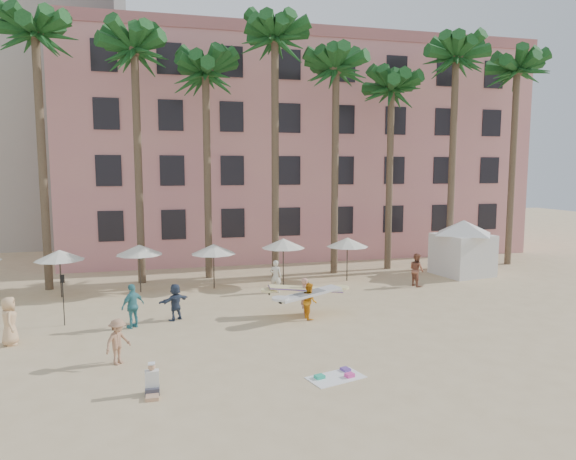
% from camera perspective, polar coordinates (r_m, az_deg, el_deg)
% --- Properties ---
extents(ground, '(120.00, 120.00, 0.00)m').
position_cam_1_polar(ground, '(17.81, -0.64, -15.34)').
color(ground, '#D1B789').
rests_on(ground, ground).
extents(pink_hotel, '(35.00, 14.00, 16.00)m').
position_cam_1_polar(pink_hotel, '(43.44, 0.44, 8.50)').
color(pink_hotel, '#DC8E85').
rests_on(pink_hotel, ground).
extents(palm_row, '(44.40, 5.40, 16.30)m').
position_cam_1_polar(palm_row, '(31.97, -6.27, 18.05)').
color(palm_row, brown).
rests_on(palm_row, ground).
extents(umbrella_row, '(22.50, 2.70, 2.73)m').
position_cam_1_polar(umbrella_row, '(28.90, -12.23, -2.07)').
color(umbrella_row, '#332B23').
rests_on(umbrella_row, ground).
extents(cabana, '(5.17, 5.17, 3.50)m').
position_cam_1_polar(cabana, '(34.32, 18.85, -1.34)').
color(cabana, silver).
rests_on(cabana, ground).
extents(beach_towel, '(2.01, 1.46, 0.14)m').
position_cam_1_polar(beach_towel, '(17.36, 5.42, -15.86)').
color(beach_towel, white).
rests_on(beach_towel, ground).
extents(carrier_yellow, '(3.43, 1.06, 1.71)m').
position_cam_1_polar(carrier_yellow, '(23.94, 1.95, -7.05)').
color(carrier_yellow, tan).
rests_on(carrier_yellow, ground).
extents(carrier_white, '(3.20, 1.78, 1.64)m').
position_cam_1_polar(carrier_white, '(23.26, 2.39, -7.69)').
color(carrier_white, orange).
rests_on(carrier_white, ground).
extents(beachgoers, '(20.74, 9.71, 1.90)m').
position_cam_1_polar(beachgoers, '(23.53, -8.34, -7.59)').
color(beachgoers, beige).
rests_on(beachgoers, ground).
extents(paddle, '(0.18, 0.04, 2.23)m').
position_cam_1_polar(paddle, '(24.13, -23.72, -6.47)').
color(paddle, black).
rests_on(paddle, ground).
extents(seated_man, '(0.42, 0.73, 0.95)m').
position_cam_1_polar(seated_man, '(16.49, -14.86, -16.20)').
color(seated_man, '#3F3F4C').
rests_on(seated_man, ground).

